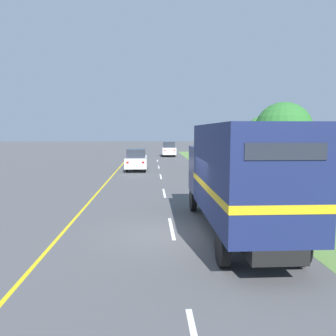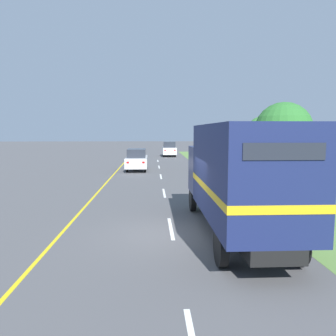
{
  "view_description": "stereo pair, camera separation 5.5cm",
  "coord_description": "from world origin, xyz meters",
  "px_view_note": "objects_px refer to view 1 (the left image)",
  "views": [
    {
      "loc": [
        -0.7,
        -10.51,
        3.4
      ],
      "look_at": [
        0.3,
        9.01,
        1.2
      ],
      "focal_mm": 35.0,
      "sensor_mm": 36.0,
      "label": 1
    },
    {
      "loc": [
        -0.64,
        -10.51,
        3.4
      ],
      "look_at": [
        0.3,
        9.01,
        1.2
      ],
      "focal_mm": 35.0,
      "sensor_mm": 36.0,
      "label": 2
    }
  ],
  "objects_px": {
    "horse_trailer_truck": "(238,175)",
    "lead_car_white_ahead": "(169,149)",
    "roadside_tree_near": "(283,131)",
    "roadside_tree_far": "(262,132)",
    "roadside_tree_mid": "(283,133)",
    "lead_car_white": "(137,159)",
    "highway_sign": "(275,159)"
  },
  "relations": [
    {
      "from": "horse_trailer_truck",
      "to": "lead_car_white_ahead",
      "type": "xyz_separation_m",
      "value": [
        -0.42,
        34.13,
        -1.0
      ]
    },
    {
      "from": "roadside_tree_near",
      "to": "roadside_tree_far",
      "type": "xyz_separation_m",
      "value": [
        3.43,
        14.16,
        -0.05
      ]
    },
    {
      "from": "roadside_tree_near",
      "to": "roadside_tree_far",
      "type": "height_order",
      "value": "roadside_tree_near"
    },
    {
      "from": "horse_trailer_truck",
      "to": "roadside_tree_mid",
      "type": "xyz_separation_m",
      "value": [
        9.3,
        19.28,
        1.19
      ]
    },
    {
      "from": "roadside_tree_far",
      "to": "roadside_tree_near",
      "type": "bearing_deg",
      "value": -103.61
    },
    {
      "from": "lead_car_white",
      "to": "roadside_tree_mid",
      "type": "xyz_separation_m",
      "value": [
        13.36,
        1.03,
        2.24
      ]
    },
    {
      "from": "lead_car_white",
      "to": "roadside_tree_far",
      "type": "xyz_separation_m",
      "value": [
        13.13,
        6.26,
        2.41
      ]
    },
    {
      "from": "lead_car_white_ahead",
      "to": "roadside_tree_mid",
      "type": "bearing_deg",
      "value": -56.8
    },
    {
      "from": "lead_car_white_ahead",
      "to": "highway_sign",
      "type": "xyz_separation_m",
      "value": [
        4.32,
        -27.01,
        0.93
      ]
    },
    {
      "from": "horse_trailer_truck",
      "to": "roadside_tree_far",
      "type": "distance_m",
      "value": 26.17
    },
    {
      "from": "lead_car_white",
      "to": "roadside_tree_far",
      "type": "height_order",
      "value": "roadside_tree_far"
    },
    {
      "from": "highway_sign",
      "to": "roadside_tree_near",
      "type": "bearing_deg",
      "value": 61.95
    },
    {
      "from": "lead_car_white_ahead",
      "to": "roadside_tree_mid",
      "type": "height_order",
      "value": "roadside_tree_mid"
    },
    {
      "from": "lead_car_white_ahead",
      "to": "roadside_tree_mid",
      "type": "xyz_separation_m",
      "value": [
        9.71,
        -14.84,
        2.2
      ]
    },
    {
      "from": "lead_car_white",
      "to": "lead_car_white_ahead",
      "type": "xyz_separation_m",
      "value": [
        3.65,
        15.88,
        0.04
      ]
    },
    {
      "from": "highway_sign",
      "to": "roadside_tree_far",
      "type": "xyz_separation_m",
      "value": [
        5.15,
        17.4,
        1.43
      ]
    },
    {
      "from": "horse_trailer_truck",
      "to": "lead_car_white",
      "type": "bearing_deg",
      "value": 102.56
    },
    {
      "from": "roadside_tree_far",
      "to": "lead_car_white_ahead",
      "type": "bearing_deg",
      "value": 134.58
    },
    {
      "from": "roadside_tree_mid",
      "to": "highway_sign",
      "type": "bearing_deg",
      "value": -113.9
    },
    {
      "from": "horse_trailer_truck",
      "to": "roadside_tree_mid",
      "type": "bearing_deg",
      "value": 64.26
    },
    {
      "from": "lead_car_white",
      "to": "highway_sign",
      "type": "height_order",
      "value": "highway_sign"
    },
    {
      "from": "lead_car_white_ahead",
      "to": "lead_car_white",
      "type": "bearing_deg",
      "value": -102.95
    },
    {
      "from": "highway_sign",
      "to": "lead_car_white_ahead",
      "type": "bearing_deg",
      "value": 99.09
    },
    {
      "from": "lead_car_white_ahead",
      "to": "roadside_tree_near",
      "type": "xyz_separation_m",
      "value": [
        6.05,
        -23.77,
        2.42
      ]
    },
    {
      "from": "lead_car_white_ahead",
      "to": "horse_trailer_truck",
      "type": "bearing_deg",
      "value": -89.3
    },
    {
      "from": "roadside_tree_near",
      "to": "lead_car_white",
      "type": "bearing_deg",
      "value": 140.83
    },
    {
      "from": "lead_car_white",
      "to": "roadside_tree_near",
      "type": "xyz_separation_m",
      "value": [
        9.7,
        -7.9,
        2.46
      ]
    },
    {
      "from": "lead_car_white",
      "to": "lead_car_white_ahead",
      "type": "distance_m",
      "value": 16.29
    },
    {
      "from": "horse_trailer_truck",
      "to": "lead_car_white_ahead",
      "type": "distance_m",
      "value": 34.14
    },
    {
      "from": "horse_trailer_truck",
      "to": "roadside_tree_mid",
      "type": "height_order",
      "value": "roadside_tree_mid"
    },
    {
      "from": "horse_trailer_truck",
      "to": "roadside_tree_mid",
      "type": "distance_m",
      "value": 21.44
    },
    {
      "from": "horse_trailer_truck",
      "to": "lead_car_white",
      "type": "distance_m",
      "value": 18.73
    }
  ]
}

